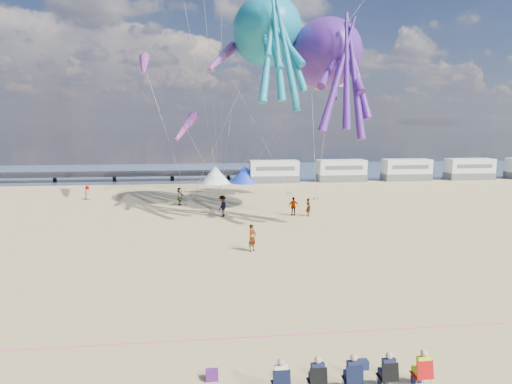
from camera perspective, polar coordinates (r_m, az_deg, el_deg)
name	(u,v)px	position (r m, az deg, el deg)	size (l,w,h in m)	color
ground	(280,289)	(23.08, 3.00, -11.96)	(120.00, 120.00, 0.00)	tan
water	(225,171)	(76.80, -3.94, 2.60)	(120.00, 120.00, 0.00)	#394F6E
pier	(24,175)	(70.02, -27.02, 1.89)	(60.00, 3.00, 0.50)	black
motorhome_0	(274,171)	(62.40, 2.25, 2.58)	(6.60, 2.50, 3.00)	silver
motorhome_1	(341,171)	(64.56, 10.61, 2.64)	(6.60, 2.50, 3.00)	silver
motorhome_2	(406,170)	(67.99, 18.29, 2.65)	(6.60, 2.50, 3.00)	silver
motorhome_3	(469,169)	(72.52, 25.12, 2.62)	(6.60, 2.50, 3.00)	silver
tent_white	(215,174)	(61.69, -5.12, 2.20)	(4.00, 4.00, 2.40)	white
tent_blue	(245,174)	(61.93, -1.41, 2.26)	(4.00, 4.00, 2.40)	#1933CC
spectator_row	(352,372)	(15.10, 11.92, -21.21)	(6.10, 0.90, 1.30)	black
cooler_purple	(212,375)	(15.73, -5.52, -21.81)	(0.40, 0.30, 0.32)	#4D1B65
cooler_navy	(362,364)	(16.63, 13.15, -20.24)	(0.38, 0.28, 0.30)	#14213F
rope_line	(302,334)	(18.56, 5.72, -17.27)	(0.03, 0.03, 34.00)	#F2338C
standing_person	(252,238)	(29.13, -0.47, -5.75)	(0.63, 0.42, 1.74)	tan
beachgoer_0	(87,193)	(51.58, -20.33, -0.08)	(0.55, 0.36, 1.50)	#7F6659
beachgoer_2	(222,206)	(39.71, -4.22, -1.78)	(0.91, 0.71, 1.87)	#7F6659
beachgoer_3	(293,206)	(40.29, 4.70, -1.78)	(1.07, 0.62, 1.66)	#7F6659
beachgoer_4	(180,196)	(45.74, -9.50, -0.54)	(1.05, 0.44, 1.78)	#7F6659
beachgoer_5	(308,207)	(40.18, 6.56, -1.90)	(1.47, 0.47, 1.58)	#7F6659
sandbag_a	(189,204)	(46.02, -8.33, -1.44)	(0.50, 0.35, 0.22)	gray
sandbag_b	(237,194)	(52.01, -2.37, -0.19)	(0.50, 0.35, 0.22)	gray
sandbag_c	(316,198)	(49.00, 7.52, -0.81)	(0.50, 0.35, 0.22)	gray
sandbag_d	(290,193)	(52.37, 4.22, -0.15)	(0.50, 0.35, 0.22)	gray
sandbag_e	(221,194)	(51.59, -4.40, -0.28)	(0.50, 0.35, 0.22)	gray
kite_octopus_teal	(267,31)	(43.64, 1.36, 19.48)	(4.81, 11.23, 12.83)	teal
kite_octopus_purple	(325,54)	(42.18, 8.65, 16.71)	(4.75, 11.09, 12.67)	#491D7D
kite_panda	(334,64)	(48.95, 9.71, 15.44)	(4.59, 4.32, 6.47)	white
kite_teddy_orange	(311,70)	(47.09, 6.88, 14.94)	(4.10, 3.86, 5.78)	#E55C15
windsock_left	(144,65)	(48.57, -13.83, 15.20)	(1.10, 6.29, 6.29)	red
windsock_mid	(222,58)	(41.92, -4.31, 16.40)	(1.00, 6.29, 6.29)	red
windsock_right	(185,127)	(41.45, -8.83, 8.01)	(0.90, 4.50, 4.50)	red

